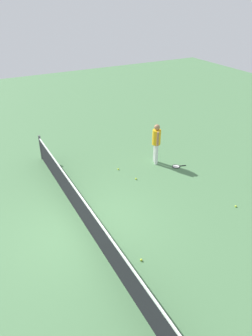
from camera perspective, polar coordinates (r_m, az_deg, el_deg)
The scene contains 9 objects.
ground_plane at distance 9.92m, azimuth -7.19°, elevation -10.39°, with size 40.00×40.00×0.00m, color #4C7A4C.
court_net at distance 9.61m, azimuth -7.38°, elevation -8.11°, with size 10.09×0.09×1.07m.
player_near_side at distance 12.82m, azimuth 5.49°, elevation 4.94°, with size 0.52×0.43×1.70m.
tennis_racket_near_player at distance 13.08m, azimuth 9.11°, elevation 0.30°, with size 0.39×0.61×0.03m.
tennis_ball_near_player at distance 12.05m, azimuth 1.79°, elevation -1.94°, with size 0.07×0.07×0.07m, color #C6E033.
tennis_ball_by_net at distance 8.81m, azimuth 2.76°, elevation -16.22°, with size 0.07×0.07×0.07m, color #C6E033.
tennis_ball_midcourt at distance 11.21m, azimuth 19.16°, elevation -6.52°, with size 0.07×0.07×0.07m, color #C6E033.
tennis_ball_baseline at distance 12.68m, azimuth -1.41°, elevation -0.19°, with size 0.07×0.07×0.07m, color #C6E033.
tennis_ball_stray_left at distance 14.06m, azimuth 5.35°, elevation 2.86°, with size 0.07×0.07×0.07m, color #C6E033.
Camera 1 is at (-7.21, 2.46, 6.36)m, focal length 33.84 mm.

